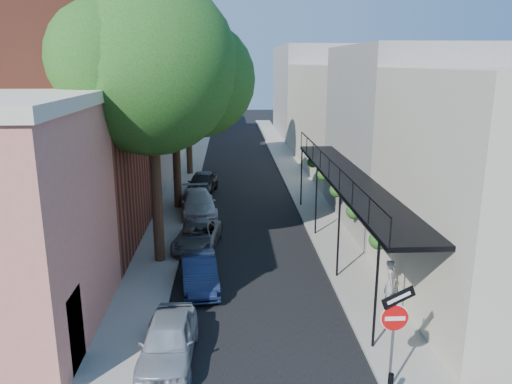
{
  "coord_description": "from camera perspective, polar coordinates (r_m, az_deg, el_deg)",
  "views": [
    {
      "loc": [
        -0.81,
        -9.8,
        8.18
      ],
      "look_at": [
        0.29,
        10.82,
        2.8
      ],
      "focal_mm": 35.0,
      "sensor_mm": 36.0,
      "label": 1
    }
  ],
  "objects": [
    {
      "name": "parked_car_b",
      "position": [
        18.92,
        -6.48,
        -9.13
      ],
      "size": [
        1.68,
        3.74,
        1.19
      ],
      "primitive_type": "imported",
      "rotation": [
        0.0,
        0.0,
        0.12
      ],
      "color": "#131E3E",
      "rests_on": "ground"
    },
    {
      "name": "parked_car_a",
      "position": [
        14.78,
        -9.99,
        -16.37
      ],
      "size": [
        1.57,
        3.71,
        1.25
      ],
      "primitive_type": "imported",
      "rotation": [
        0.0,
        0.0,
        -0.02
      ],
      "color": "#959CA6",
      "rests_on": "ground"
    },
    {
      "name": "pedestrian",
      "position": [
        17.84,
        15.12,
        -9.95
      ],
      "size": [
        0.55,
        0.68,
        1.61
      ],
      "primitive_type": "imported",
      "rotation": [
        0.0,
        0.0,
        1.26
      ],
      "color": "gray",
      "rests_on": "sidewalk_right"
    },
    {
      "name": "sidewalk_left",
      "position": [
        40.75,
        -7.51,
        2.97
      ],
      "size": [
        2.0,
        64.0,
        0.12
      ],
      "primitive_type": "cube",
      "color": "gray",
      "rests_on": "ground"
    },
    {
      "name": "parked_car_d",
      "position": [
        27.69,
        -6.64,
        -1.27
      ],
      "size": [
        2.43,
        4.73,
        1.31
      ],
      "primitive_type": "imported",
      "rotation": [
        0.0,
        0.0,
        0.13
      ],
      "color": "silver",
      "rests_on": "ground"
    },
    {
      "name": "oak_mid",
      "position": [
        28.18,
        -8.57,
        12.15
      ],
      "size": [
        6.6,
        6.0,
        10.2
      ],
      "color": "black",
      "rests_on": "ground"
    },
    {
      "name": "parked_car_e",
      "position": [
        32.13,
        -6.18,
        1.03
      ],
      "size": [
        2.15,
        4.25,
        1.39
      ],
      "primitive_type": "imported",
      "rotation": [
        0.0,
        0.0,
        -0.13
      ],
      "color": "black",
      "rests_on": "ground"
    },
    {
      "name": "road_surface",
      "position": [
        40.64,
        -1.87,
        2.98
      ],
      "size": [
        6.0,
        64.0,
        0.01
      ],
      "primitive_type": "cube",
      "color": "black",
      "rests_on": "ground"
    },
    {
      "name": "sidewalk_right",
      "position": [
        40.91,
        3.75,
        3.11
      ],
      "size": [
        2.0,
        64.0,
        0.12
      ],
      "primitive_type": "cube",
      "color": "gray",
      "rests_on": "ground"
    },
    {
      "name": "oak_near",
      "position": [
        20.23,
        -10.63,
        13.5
      ],
      "size": [
        7.48,
        6.8,
        11.42
      ],
      "color": "black",
      "rests_on": "ground"
    },
    {
      "name": "parked_car_c",
      "position": [
        22.77,
        -6.7,
        -5.07
      ],
      "size": [
        2.32,
        4.19,
        1.11
      ],
      "primitive_type": "imported",
      "rotation": [
        0.0,
        0.0,
        -0.12
      ],
      "color": "#56595E",
      "rests_on": "ground"
    },
    {
      "name": "buildings_left",
      "position": [
        39.62,
        -15.65,
        9.37
      ],
      "size": [
        10.1,
        59.1,
        12.0
      ],
      "color": "tan",
      "rests_on": "ground"
    },
    {
      "name": "sign_post",
      "position": [
        13.02,
        15.56,
        -14.12
      ],
      "size": [
        0.89,
        0.17,
        2.99
      ],
      "color": "#595B60",
      "rests_on": "ground"
    },
    {
      "name": "oak_far",
      "position": [
        37.16,
        -7.23,
        14.6
      ],
      "size": [
        7.7,
        7.0,
        11.9
      ],
      "color": "black",
      "rests_on": "ground"
    },
    {
      "name": "buildings_right",
      "position": [
        40.67,
        11.03,
        9.03
      ],
      "size": [
        9.8,
        55.0,
        10.0
      ],
      "color": "#B9B299",
      "rests_on": "ground"
    }
  ]
}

